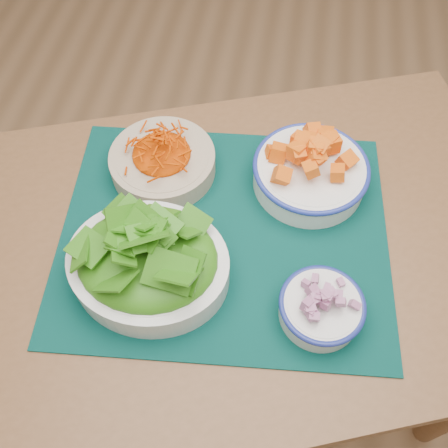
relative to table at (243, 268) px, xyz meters
name	(u,v)px	position (x,y,z in m)	size (l,w,h in m)	color
ground	(312,353)	(0.23, 0.07, -0.64)	(4.00, 4.00, 0.00)	#A4774F
table	(243,268)	(0.00, 0.00, 0.00)	(1.29, 1.07, 0.75)	brown
placemat	(224,233)	(-0.04, 0.01, 0.11)	(0.61, 0.50, 0.00)	black
carrot_bowl	(162,159)	(-0.19, 0.14, 0.15)	(0.23, 0.23, 0.08)	tan
squash_bowl	(311,168)	(0.11, 0.15, 0.16)	(0.23, 0.23, 0.10)	white
lettuce_bowl	(147,259)	(-0.15, -0.10, 0.17)	(0.30, 0.26, 0.13)	silver
onion_bowl	(322,306)	(0.14, -0.13, 0.15)	(0.17, 0.17, 0.08)	silver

